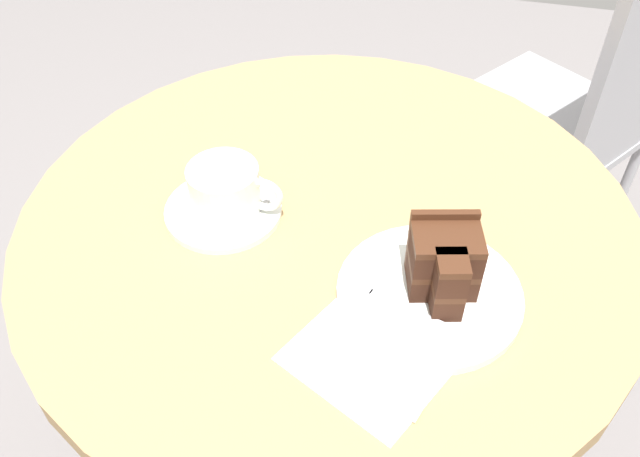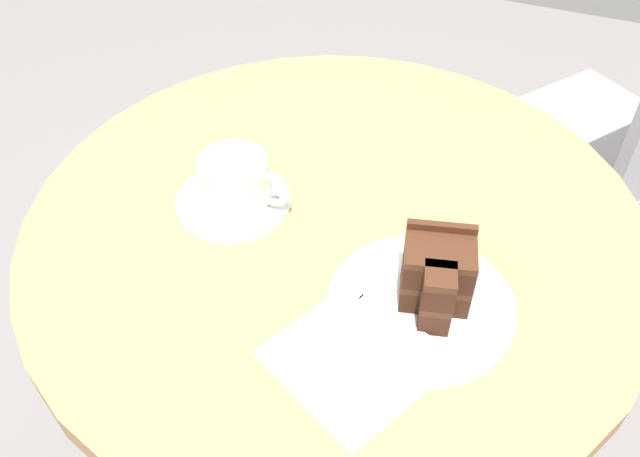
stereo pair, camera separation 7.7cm
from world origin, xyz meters
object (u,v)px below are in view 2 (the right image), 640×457
Objects in this scene: cake_plate at (421,305)px; napkin at (361,352)px; coffee_cup at (236,180)px; saucer at (233,201)px; cake_slice at (437,275)px; teaspoon at (247,221)px; fork at (375,306)px.

napkin is at bearing -117.50° from cake_plate.
coffee_cup is at bearing 163.09° from cake_plate.
cake_slice is (0.28, -0.07, 0.05)m from saucer.
cake_slice is at bearing 97.10° from teaspoon.
saucer is at bearing -116.02° from teaspoon.
fork is at bearing -26.05° from coffee_cup.
teaspoon is 0.20m from fork.
napkin is at bearing -35.86° from coffee_cup.
cake_slice reaches higher than cake_plate.
cake_slice reaches higher than teaspoon.
fork is 0.05m from napkin.
coffee_cup is at bearing 165.37° from cake_slice.
coffee_cup is at bearing -7.86° from fork.
cake_plate is 1.50× the size of fork.
saucer is 0.29m from cake_slice.
teaspoon is 0.44× the size of napkin.
cake_plate is at bearing -16.04° from saucer.
saucer is 1.07× the size of fork.
cake_slice is 0.11m from napkin.
fork is at bearing 84.74° from teaspoon.
napkin is at bearing -120.42° from cake_slice.
fork is (-0.05, -0.04, -0.04)m from cake_slice.
teaspoon is 0.98× the size of cake_slice.
fork is at bearing -147.29° from cake_slice.
coffee_cup is 0.58× the size of cake_plate.
cake_slice is at bearing -13.82° from saucer.
cake_slice reaches higher than saucer.
cake_slice is (0.27, -0.07, 0.01)m from coffee_cup.
fork reaches higher than cake_plate.
cake_slice is at bearing 59.58° from napkin.
cake_plate is at bearing -140.40° from cake_slice.
cake_slice is (0.01, 0.01, 0.04)m from cake_plate.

